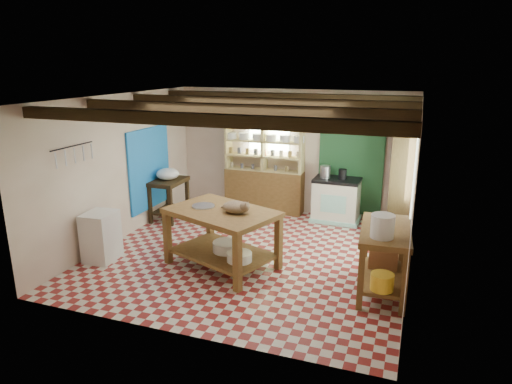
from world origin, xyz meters
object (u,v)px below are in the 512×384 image
(right_counter, at_px, (383,260))
(work_table, at_px, (222,238))
(stove, at_px, (336,200))
(cat, at_px, (236,207))
(prep_table, at_px, (169,199))
(white_cabinet, at_px, (101,236))

(right_counter, bearing_deg, work_table, 176.02)
(stove, distance_m, cat, 3.02)
(work_table, xyz_separation_m, stove, (1.31, 2.73, -0.02))
(stove, bearing_deg, prep_table, -160.98)
(right_counter, xyz_separation_m, cat, (-2.20, -0.03, 0.55))
(work_table, bearing_deg, right_counter, 19.77)
(work_table, xyz_separation_m, right_counter, (2.45, -0.01, 0.01))
(work_table, height_order, white_cabinet, work_table)
(cat, bearing_deg, white_cabinet, -159.52)
(prep_table, distance_m, white_cabinet, 2.14)
(prep_table, distance_m, cat, 2.85)
(right_counter, bearing_deg, prep_table, 154.97)
(work_table, distance_m, cat, 0.61)
(right_counter, relative_size, cat, 3.24)
(right_counter, bearing_deg, stove, 108.84)
(work_table, relative_size, white_cabinet, 2.03)
(stove, relative_size, white_cabinet, 1.13)
(white_cabinet, height_order, right_counter, right_counter)
(stove, xyz_separation_m, cat, (-1.06, -2.77, 0.57))
(stove, distance_m, right_counter, 2.97)
(prep_table, bearing_deg, white_cabinet, -91.58)
(white_cabinet, bearing_deg, cat, 6.39)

